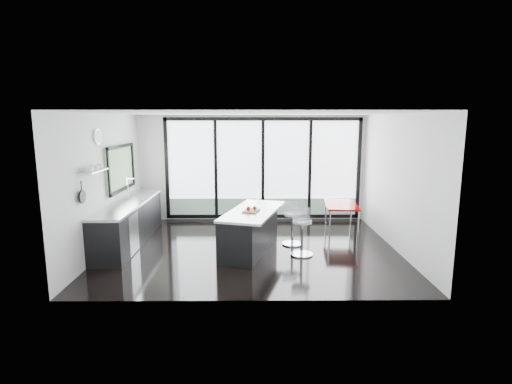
{
  "coord_description": "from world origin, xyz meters",
  "views": [
    {
      "loc": [
        0.04,
        -8.09,
        2.66
      ],
      "look_at": [
        0.1,
        0.3,
        1.15
      ],
      "focal_mm": 28.0,
      "sensor_mm": 36.0,
      "label": 1
    }
  ],
  "objects_px": {
    "bar_stool_far": "(292,229)",
    "red_table": "(341,218)",
    "bar_stool_near": "(302,238)",
    "island": "(250,230)"
  },
  "relations": [
    {
      "from": "bar_stool_near",
      "to": "island",
      "type": "bearing_deg",
      "value": 160.85
    },
    {
      "from": "island",
      "to": "red_table",
      "type": "distance_m",
      "value": 2.6
    },
    {
      "from": "island",
      "to": "bar_stool_far",
      "type": "bearing_deg",
      "value": 22.48
    },
    {
      "from": "island",
      "to": "bar_stool_near",
      "type": "relative_size",
      "value": 3.16
    },
    {
      "from": "bar_stool_near",
      "to": "bar_stool_far",
      "type": "distance_m",
      "value": 0.7
    },
    {
      "from": "island",
      "to": "red_table",
      "type": "relative_size",
      "value": 1.77
    },
    {
      "from": "bar_stool_far",
      "to": "red_table",
      "type": "height_order",
      "value": "bar_stool_far"
    },
    {
      "from": "island",
      "to": "bar_stool_near",
      "type": "bearing_deg",
      "value": -16.86
    },
    {
      "from": "bar_stool_near",
      "to": "bar_stool_far",
      "type": "xyz_separation_m",
      "value": [
        -0.12,
        0.69,
        -0.01
      ]
    },
    {
      "from": "bar_stool_far",
      "to": "red_table",
      "type": "relative_size",
      "value": 0.55
    }
  ]
}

